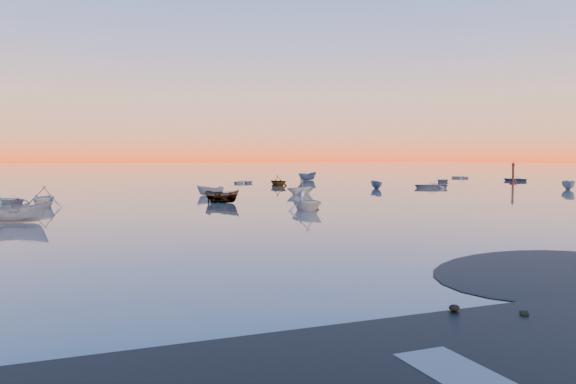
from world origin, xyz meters
TOP-DOWN VIEW (x-y plane):
  - ground at (0.00, 100.00)m, footprint 600.00×600.00m
  - moored_fleet at (0.00, 53.00)m, footprint 124.00×58.00m
  - boat_near_center at (-20.52, 24.00)m, footprint 1.76×3.82m
  - boat_near_right at (-0.10, 24.79)m, footprint 3.90×2.62m
  - channel_marker at (48.21, 53.49)m, footprint 0.99×0.99m

SIDE VIEW (x-z plane):
  - ground at x=0.00m, z-range 0.00..0.00m
  - moored_fleet at x=0.00m, z-range -0.60..0.60m
  - boat_near_center at x=-20.52m, z-range -0.65..0.65m
  - boat_near_right at x=-0.10m, z-range -0.63..0.63m
  - channel_marker at x=48.21m, z-range -0.37..3.16m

